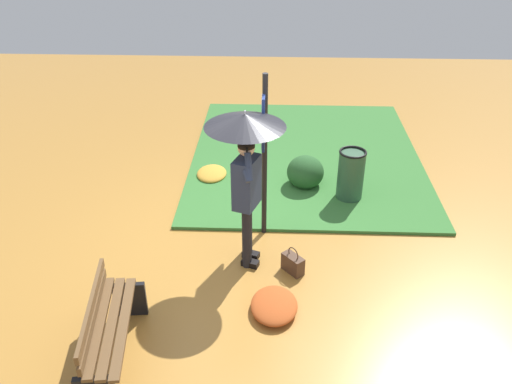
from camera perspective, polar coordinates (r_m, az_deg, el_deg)
ground_plane at (r=7.20m, az=-1.97°, el=-5.98°), size 18.00×18.00×0.00m
grass_verge at (r=9.57m, az=5.37°, el=3.97°), size 4.80×4.00×0.05m
person_with_umbrella at (r=6.20m, az=-1.10°, el=4.38°), size 0.96×0.96×2.04m
info_sign_post at (r=6.78m, az=0.87°, el=5.79°), size 0.44×0.07×2.30m
handbag at (r=6.73m, az=3.99°, el=-7.69°), size 0.32×0.30×0.37m
park_bench at (r=5.68m, az=-15.63°, el=-14.01°), size 1.40×0.54×0.75m
trash_bin at (r=8.16m, az=10.16°, el=1.75°), size 0.42×0.42×0.83m
shrub_cluster at (r=8.53m, az=5.44°, el=2.15°), size 0.65×0.59×0.53m
leaf_pile_near_person at (r=8.86m, az=-4.79°, el=1.99°), size 0.62×0.49×0.14m
leaf_pile_by_bench at (r=6.22m, az=1.96°, el=-12.11°), size 0.68×0.54×0.15m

